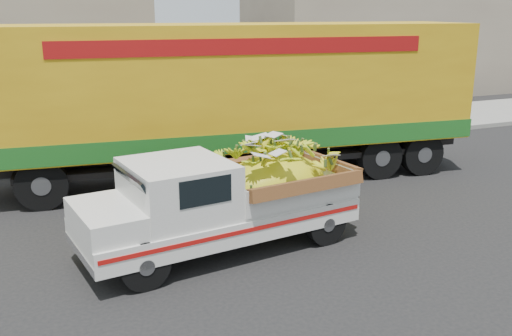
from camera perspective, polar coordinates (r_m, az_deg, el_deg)
name	(u,v)px	position (r m, az deg, el deg)	size (l,w,h in m)	color
ground	(248,230)	(11.11, -0.85, -6.23)	(100.00, 100.00, 0.00)	black
curb	(169,158)	(16.33, -8.69, 1.04)	(60.00, 0.25, 0.15)	gray
sidewalk	(152,142)	(18.31, -10.40, 2.53)	(60.00, 4.00, 0.14)	gray
building_right	(391,32)	(30.24, 13.34, 13.05)	(14.00, 6.00, 6.00)	gray
pickup_truck	(238,197)	(10.13, -1.78, -2.87)	(5.07, 2.39, 1.71)	black
semi_trailer	(235,95)	(13.95, -2.08, 7.31)	(12.04, 3.87, 3.80)	black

